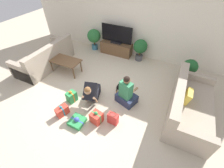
{
  "coord_description": "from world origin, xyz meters",
  "views": [
    {
      "loc": [
        1.71,
        -2.57,
        3.15
      ],
      "look_at": [
        0.41,
        0.14,
        0.45
      ],
      "focal_mm": 24.0,
      "sensor_mm": 36.0,
      "label": 1
    }
  ],
  "objects_px": {
    "tv": "(117,35)",
    "gift_box_c": "(72,97)",
    "potted_plant_corner_right": "(190,68)",
    "gift_bag_a": "(113,118)",
    "tv_console": "(116,48)",
    "gift_box_b": "(77,121)",
    "gift_box_d": "(96,117)",
    "coffee_table": "(65,61)",
    "person_sitting": "(126,94)",
    "gift_box_a": "(62,111)",
    "potted_plant_back_left": "(94,37)",
    "potted_plant_back_right": "(140,48)",
    "sofa_left": "(46,58)",
    "person_kneeling": "(92,92)",
    "dog": "(120,85)",
    "sofa_right": "(188,106)"
  },
  "relations": [
    {
      "from": "coffee_table",
      "to": "potted_plant_back_right",
      "type": "distance_m",
      "value": 2.68
    },
    {
      "from": "potted_plant_back_right",
      "to": "person_sitting",
      "type": "relative_size",
      "value": 0.89
    },
    {
      "from": "sofa_left",
      "to": "tv",
      "type": "height_order",
      "value": "tv"
    },
    {
      "from": "potted_plant_back_right",
      "to": "gift_box_d",
      "type": "distance_m",
      "value": 3.12
    },
    {
      "from": "potted_plant_back_right",
      "to": "potted_plant_corner_right",
      "type": "relative_size",
      "value": 1.07
    },
    {
      "from": "tv",
      "to": "gift_box_c",
      "type": "bearing_deg",
      "value": -90.79
    },
    {
      "from": "coffee_table",
      "to": "gift_box_c",
      "type": "bearing_deg",
      "value": -46.17
    },
    {
      "from": "dog",
      "to": "potted_plant_corner_right",
      "type": "bearing_deg",
      "value": -137.63
    },
    {
      "from": "sofa_right",
      "to": "gift_box_c",
      "type": "distance_m",
      "value": 3.02
    },
    {
      "from": "potted_plant_corner_right",
      "to": "gift_bag_a",
      "type": "distance_m",
      "value": 2.84
    },
    {
      "from": "tv_console",
      "to": "gift_box_b",
      "type": "distance_m",
      "value": 3.44
    },
    {
      "from": "coffee_table",
      "to": "dog",
      "type": "height_order",
      "value": "coffee_table"
    },
    {
      "from": "potted_plant_corner_right",
      "to": "coffee_table",
      "type": "bearing_deg",
      "value": -161.4
    },
    {
      "from": "person_kneeling",
      "to": "gift_bag_a",
      "type": "distance_m",
      "value": 0.94
    },
    {
      "from": "gift_box_d",
      "to": "coffee_table",
      "type": "bearing_deg",
      "value": 145.79
    },
    {
      "from": "potted_plant_back_left",
      "to": "gift_bag_a",
      "type": "distance_m",
      "value": 3.75
    },
    {
      "from": "potted_plant_back_left",
      "to": "gift_bag_a",
      "type": "relative_size",
      "value": 2.54
    },
    {
      "from": "potted_plant_back_right",
      "to": "potted_plant_back_left",
      "type": "height_order",
      "value": "potted_plant_back_left"
    },
    {
      "from": "person_kneeling",
      "to": "sofa_left",
      "type": "bearing_deg",
      "value": 145.99
    },
    {
      "from": "tv",
      "to": "tv_console",
      "type": "bearing_deg",
      "value": 0.0
    },
    {
      "from": "tv",
      "to": "gift_box_a",
      "type": "relative_size",
      "value": 3.46
    },
    {
      "from": "potted_plant_back_left",
      "to": "gift_box_c",
      "type": "distance_m",
      "value": 2.99
    },
    {
      "from": "sofa_right",
      "to": "tv",
      "type": "bearing_deg",
      "value": 55.31
    },
    {
      "from": "tv",
      "to": "gift_bag_a",
      "type": "bearing_deg",
      "value": -66.84
    },
    {
      "from": "sofa_right",
      "to": "gift_box_b",
      "type": "relative_size",
      "value": 5.71
    },
    {
      "from": "person_sitting",
      "to": "gift_box_d",
      "type": "relative_size",
      "value": 2.59
    },
    {
      "from": "gift_box_b",
      "to": "dog",
      "type": "bearing_deg",
      "value": 71.32
    },
    {
      "from": "sofa_left",
      "to": "potted_plant_back_left",
      "type": "height_order",
      "value": "sofa_left"
    },
    {
      "from": "coffee_table",
      "to": "person_kneeling",
      "type": "height_order",
      "value": "person_kneeling"
    },
    {
      "from": "gift_box_c",
      "to": "potted_plant_back_right",
      "type": "bearing_deg",
      "value": 70.21
    },
    {
      "from": "sofa_right",
      "to": "gift_box_a",
      "type": "bearing_deg",
      "value": 116.04
    },
    {
      "from": "sofa_left",
      "to": "gift_box_b",
      "type": "xyz_separation_m",
      "value": [
        2.41,
        -1.56,
        -0.23
      ]
    },
    {
      "from": "gift_box_a",
      "to": "sofa_left",
      "type": "bearing_deg",
      "value": 142.08
    },
    {
      "from": "potted_plant_back_left",
      "to": "person_kneeling",
      "type": "relative_size",
      "value": 1.06
    },
    {
      "from": "tv",
      "to": "gift_bag_a",
      "type": "relative_size",
      "value": 3.65
    },
    {
      "from": "potted_plant_corner_right",
      "to": "gift_bag_a",
      "type": "relative_size",
      "value": 2.28
    },
    {
      "from": "sofa_left",
      "to": "gift_box_d",
      "type": "bearing_deg",
      "value": 65.1
    },
    {
      "from": "coffee_table",
      "to": "gift_box_d",
      "type": "relative_size",
      "value": 2.94
    },
    {
      "from": "sofa_left",
      "to": "gift_box_d",
      "type": "distance_m",
      "value": 3.11
    },
    {
      "from": "person_sitting",
      "to": "dog",
      "type": "bearing_deg",
      "value": -27.21
    },
    {
      "from": "dog",
      "to": "person_sitting",
      "type": "bearing_deg",
      "value": 138.28
    },
    {
      "from": "sofa_left",
      "to": "potted_plant_back_right",
      "type": "bearing_deg",
      "value": 121.99
    },
    {
      "from": "tv_console",
      "to": "person_sitting",
      "type": "bearing_deg",
      "value": -59.68
    },
    {
      "from": "coffee_table",
      "to": "tv",
      "type": "bearing_deg",
      "value": 60.65
    },
    {
      "from": "sofa_left",
      "to": "coffee_table",
      "type": "distance_m",
      "value": 0.88
    },
    {
      "from": "tv",
      "to": "person_kneeling",
      "type": "bearing_deg",
      "value": -79.88
    },
    {
      "from": "tv_console",
      "to": "gift_box_c",
      "type": "bearing_deg",
      "value": -90.79
    },
    {
      "from": "gift_box_d",
      "to": "dog",
      "type": "bearing_deg",
      "value": 85.71
    },
    {
      "from": "gift_box_a",
      "to": "coffee_table",
      "type": "bearing_deg",
      "value": 124.83
    },
    {
      "from": "gift_box_a",
      "to": "person_sitting",
      "type": "bearing_deg",
      "value": 39.96
    }
  ]
}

